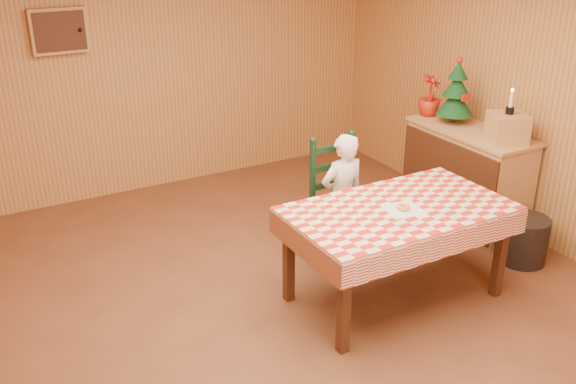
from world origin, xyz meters
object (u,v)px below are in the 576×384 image
(dining_table, at_px, (398,217))
(storage_bin, at_px, (524,240))
(crate, at_px, (507,128))
(seated_child, at_px, (342,198))
(shelf_unit, at_px, (466,176))
(christmas_tree, at_px, (456,93))
(ladder_chair, at_px, (338,202))

(dining_table, height_order, storage_bin, dining_table)
(crate, bearing_deg, storage_bin, -104.83)
(dining_table, distance_m, crate, 1.53)
(seated_child, xyz_separation_m, shelf_unit, (1.43, 0.02, -0.10))
(seated_child, height_order, christmas_tree, christmas_tree)
(crate, bearing_deg, seated_child, 165.31)
(shelf_unit, distance_m, storage_bin, 0.89)
(christmas_tree, bearing_deg, dining_table, -145.13)
(dining_table, xyz_separation_m, shelf_unit, (1.43, 0.75, -0.22))
(shelf_unit, bearing_deg, crate, -88.77)
(dining_table, bearing_deg, shelf_unit, 27.77)
(shelf_unit, distance_m, christmas_tree, 0.79)
(ladder_chair, height_order, christmas_tree, christmas_tree)
(christmas_tree, bearing_deg, storage_bin, -96.13)
(seated_child, distance_m, shelf_unit, 1.43)
(storage_bin, bearing_deg, dining_table, 176.11)
(shelf_unit, bearing_deg, ladder_chair, 178.63)
(crate, relative_size, christmas_tree, 0.48)
(crate, height_order, storage_bin, crate)
(ladder_chair, bearing_deg, christmas_tree, 8.52)
(seated_child, height_order, shelf_unit, seated_child)
(seated_child, xyz_separation_m, christmas_tree, (1.44, 0.27, 0.65))
(crate, bearing_deg, dining_table, -166.22)
(seated_child, distance_m, storage_bin, 1.60)
(seated_child, height_order, storage_bin, seated_child)
(ladder_chair, height_order, shelf_unit, ladder_chair)
(crate, xyz_separation_m, christmas_tree, (-0.00, 0.65, 0.16))
(dining_table, height_order, crate, crate)
(dining_table, xyz_separation_m, crate, (1.44, 0.35, 0.37))
(seated_child, relative_size, crate, 3.75)
(storage_bin, bearing_deg, seated_child, 148.18)
(ladder_chair, height_order, crate, crate)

